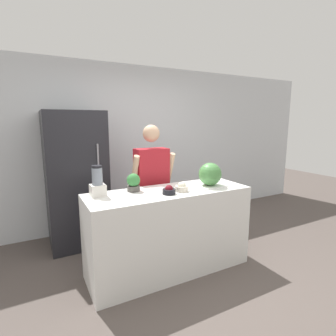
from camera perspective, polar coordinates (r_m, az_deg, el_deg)
ground_plane at (r=3.07m, az=3.30°, el=-23.70°), size 14.00×14.00×0.00m
wall_back at (r=4.36m, az=-10.02°, el=4.57°), size 8.00×0.06×2.60m
counter_island at (r=3.08m, az=0.28°, el=-13.48°), size 1.85×0.63×0.95m
refrigerator at (r=3.84m, az=-19.39°, el=-2.29°), size 0.76×0.76×1.85m
person at (r=3.44m, az=-3.55°, el=-4.27°), size 0.56×0.27×1.67m
cutting_board at (r=3.13m, az=9.23°, el=-3.93°), size 0.33×0.23×0.01m
watermelon at (r=3.11m, az=9.13°, el=-1.32°), size 0.27×0.27×0.27m
bowl_cherries at (r=2.78m, az=0.22°, el=-4.94°), size 0.14×0.14×0.10m
bowl_cream at (r=2.89m, az=2.99°, el=-4.27°), size 0.14×0.14×0.11m
blender at (r=2.78m, az=-15.10°, el=-3.28°), size 0.15×0.15×0.32m
potted_plant at (r=2.90m, az=-7.52°, el=-3.12°), size 0.15×0.15×0.20m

